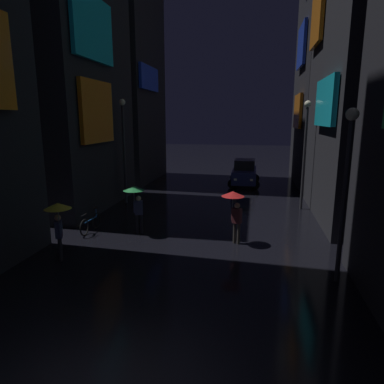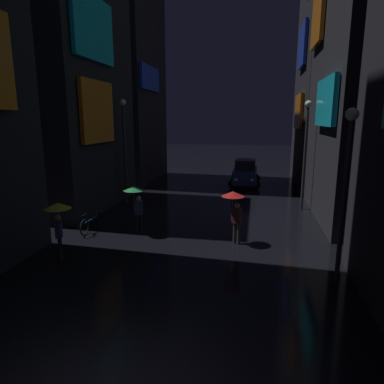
% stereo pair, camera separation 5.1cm
% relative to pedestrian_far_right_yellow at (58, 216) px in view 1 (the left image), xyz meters
% --- Properties ---
extents(building_left_mid, '(4.25, 7.96, 13.53)m').
position_rel_pedestrian_far_right_yellow_xyz_m(building_left_mid, '(-3.37, 7.47, 5.10)').
color(building_left_mid, black).
rests_on(building_left_mid, ground).
extents(building_left_far, '(4.25, 7.39, 24.07)m').
position_rel_pedestrian_far_right_yellow_xyz_m(building_left_far, '(-3.38, 16.20, 10.36)').
color(building_left_far, black).
rests_on(building_left_far, ground).
extents(building_right_far, '(4.25, 8.90, 24.42)m').
position_rel_pedestrian_far_right_yellow_xyz_m(building_right_far, '(11.60, 16.95, 10.54)').
color(building_right_far, black).
rests_on(building_right_far, ground).
extents(pedestrian_far_right_yellow, '(0.90, 0.90, 2.12)m').
position_rel_pedestrian_far_right_yellow_xyz_m(pedestrian_far_right_yellow, '(0.00, 0.00, 0.00)').
color(pedestrian_far_right_yellow, black).
rests_on(pedestrian_far_right_yellow, ground).
extents(pedestrian_near_crossing_green, '(0.90, 0.90, 2.12)m').
position_rel_pedestrian_far_right_yellow_xyz_m(pedestrian_near_crossing_green, '(1.59, 3.29, 0.00)').
color(pedestrian_near_crossing_green, black).
rests_on(pedestrian_near_crossing_green, ground).
extents(pedestrian_midstreet_centre_red, '(0.90, 0.90, 2.12)m').
position_rel_pedestrian_far_right_yellow_xyz_m(pedestrian_midstreet_centre_red, '(5.78, 2.89, 0.00)').
color(pedestrian_midstreet_centre_red, '#38332D').
rests_on(pedestrian_midstreet_centre_red, ground).
extents(bicycle_parked_at_storefront, '(0.13, 1.82, 0.96)m').
position_rel_pedestrian_far_right_yellow_xyz_m(bicycle_parked_at_storefront, '(-0.49, 3.20, -1.28)').
color(bicycle_parked_at_storefront, black).
rests_on(bicycle_parked_at_storefront, ground).
extents(car_distant, '(2.26, 4.15, 1.92)m').
position_rel_pedestrian_far_right_yellow_xyz_m(car_distant, '(5.81, 15.23, -0.74)').
color(car_distant, navy).
rests_on(car_distant, ground).
extents(streetlamp_left_far, '(0.36, 0.36, 5.96)m').
position_rel_pedestrian_far_right_yellow_xyz_m(streetlamp_left_far, '(-0.89, 8.50, 2.02)').
color(streetlamp_left_far, '#2D2D33').
rests_on(streetlamp_left_far, ground).
extents(streetlamp_right_near, '(0.36, 0.36, 5.19)m').
position_rel_pedestrian_far_right_yellow_xyz_m(streetlamp_right_near, '(9.11, 0.17, 1.60)').
color(streetlamp_right_near, '#2D2D33').
rests_on(streetlamp_right_near, ground).
extents(streetlamp_right_far, '(0.36, 0.36, 5.80)m').
position_rel_pedestrian_far_right_yellow_xyz_m(streetlamp_right_far, '(9.11, 8.86, 1.94)').
color(streetlamp_right_far, '#2D2D33').
rests_on(streetlamp_right_far, ground).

